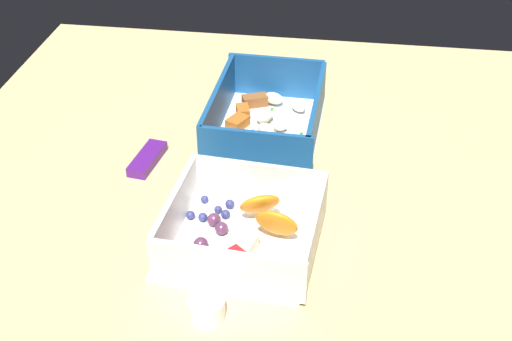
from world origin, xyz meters
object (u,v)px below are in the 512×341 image
pasta_container (264,122)px  fruit_bowl (243,231)px  paper_cup_liner (206,308)px  candy_bar (147,159)px

pasta_container → fruit_bowl: (-21.62, -0.75, -0.14)cm
paper_cup_liner → candy_bar: bearing=27.4°
pasta_container → paper_cup_liner: bearing=-180.0°
pasta_container → candy_bar: 15.75cm
fruit_bowl → candy_bar: (13.34, 14.07, -1.33)cm
fruit_bowl → pasta_container: bearing=2.0°
candy_bar → paper_cup_liner: size_ratio=2.02×
pasta_container → paper_cup_liner: 31.97cm
candy_bar → paper_cup_liner: paper_cup_liner is taller
candy_bar → paper_cup_liner: 26.66cm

